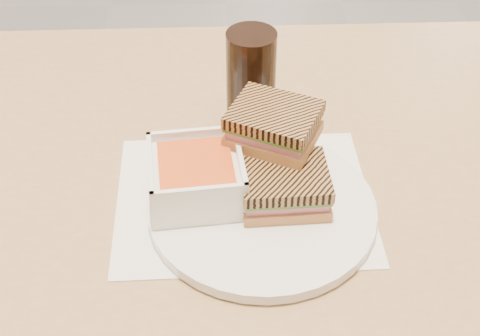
{
  "coord_description": "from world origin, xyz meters",
  "views": [
    {
      "loc": [
        -0.01,
        -2.63,
        1.38
      ],
      "look_at": [
        0.01,
        -2.0,
        0.82
      ],
      "focal_mm": 49.8,
      "sensor_mm": 36.0,
      "label": 1
    }
  ],
  "objects_px": {
    "panini_lower": "(284,186)",
    "plate": "(262,209)",
    "soup_bowl": "(196,178)",
    "cola_glass": "(251,81)",
    "main_table": "(192,201)"
  },
  "relations": [
    {
      "from": "plate",
      "to": "cola_glass",
      "type": "relative_size",
      "value": 1.91
    },
    {
      "from": "soup_bowl",
      "to": "cola_glass",
      "type": "bearing_deg",
      "value": 66.22
    },
    {
      "from": "panini_lower",
      "to": "cola_glass",
      "type": "height_order",
      "value": "cola_glass"
    },
    {
      "from": "main_table",
      "to": "plate",
      "type": "height_order",
      "value": "plate"
    },
    {
      "from": "plate",
      "to": "panini_lower",
      "type": "distance_m",
      "value": 0.04
    },
    {
      "from": "main_table",
      "to": "soup_bowl",
      "type": "relative_size",
      "value": 9.08
    },
    {
      "from": "main_table",
      "to": "plate",
      "type": "bearing_deg",
      "value": -54.72
    },
    {
      "from": "soup_bowl",
      "to": "cola_glass",
      "type": "height_order",
      "value": "cola_glass"
    },
    {
      "from": "soup_bowl",
      "to": "cola_glass",
      "type": "distance_m",
      "value": 0.19
    },
    {
      "from": "main_table",
      "to": "cola_glass",
      "type": "distance_m",
      "value": 0.22
    },
    {
      "from": "panini_lower",
      "to": "plate",
      "type": "bearing_deg",
      "value": -162.73
    },
    {
      "from": "main_table",
      "to": "plate",
      "type": "distance_m",
      "value": 0.22
    },
    {
      "from": "plate",
      "to": "cola_glass",
      "type": "height_order",
      "value": "cola_glass"
    },
    {
      "from": "main_table",
      "to": "plate",
      "type": "xyz_separation_m",
      "value": [
        0.1,
        -0.14,
        0.12
      ]
    },
    {
      "from": "main_table",
      "to": "panini_lower",
      "type": "distance_m",
      "value": 0.24
    }
  ]
}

